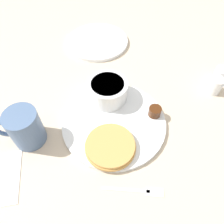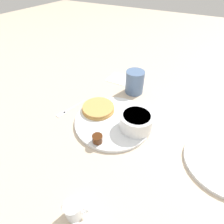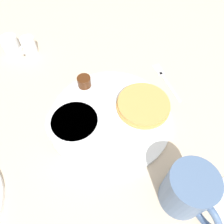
{
  "view_description": "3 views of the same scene",
  "coord_description": "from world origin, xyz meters",
  "px_view_note": "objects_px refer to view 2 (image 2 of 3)",
  "views": [
    {
      "loc": [
        -0.34,
        0.05,
        0.51
      ],
      "look_at": [
        0.0,
        0.0,
        0.05
      ],
      "focal_mm": 35.0,
      "sensor_mm": 36.0,
      "label": 1
    },
    {
      "loc": [
        0.23,
        -0.42,
        0.47
      ],
      "look_at": [
        -0.01,
        0.0,
        0.05
      ],
      "focal_mm": 28.0,
      "sensor_mm": 36.0,
      "label": 2
    },
    {
      "loc": [
        0.15,
        0.25,
        0.44
      ],
      "look_at": [
        0.0,
        0.01,
        0.04
      ],
      "focal_mm": 35.0,
      "sensor_mm": 36.0,
      "label": 3
    }
  ],
  "objects_px": {
    "fork": "(68,110)",
    "coffee_mug": "(135,82)",
    "plate": "(113,121)",
    "creamer_pitcher_near": "(74,210)",
    "bowl": "(136,121)"
  },
  "relations": [
    {
      "from": "coffee_mug",
      "to": "fork",
      "type": "distance_m",
      "value": 0.32
    },
    {
      "from": "plate",
      "to": "creamer_pitcher_near",
      "type": "distance_m",
      "value": 0.34
    },
    {
      "from": "bowl",
      "to": "coffee_mug",
      "type": "bearing_deg",
      "value": 115.02
    },
    {
      "from": "coffee_mug",
      "to": "creamer_pitcher_near",
      "type": "relative_size",
      "value": 2.08
    },
    {
      "from": "plate",
      "to": "coffee_mug",
      "type": "bearing_deg",
      "value": 93.82
    },
    {
      "from": "plate",
      "to": "creamer_pitcher_near",
      "type": "bearing_deg",
      "value": -76.65
    },
    {
      "from": "coffee_mug",
      "to": "fork",
      "type": "xyz_separation_m",
      "value": [
        -0.18,
        -0.26,
        -0.05
      ]
    },
    {
      "from": "bowl",
      "to": "creamer_pitcher_near",
      "type": "xyz_separation_m",
      "value": [
        -0.01,
        -0.33,
        -0.02
      ]
    },
    {
      "from": "fork",
      "to": "coffee_mug",
      "type": "bearing_deg",
      "value": 55.5
    },
    {
      "from": "plate",
      "to": "coffee_mug",
      "type": "xyz_separation_m",
      "value": [
        -0.02,
        0.23,
        0.05
      ]
    },
    {
      "from": "coffee_mug",
      "to": "fork",
      "type": "relative_size",
      "value": 0.82
    },
    {
      "from": "creamer_pitcher_near",
      "to": "fork",
      "type": "height_order",
      "value": "creamer_pitcher_near"
    },
    {
      "from": "bowl",
      "to": "creamer_pitcher_near",
      "type": "relative_size",
      "value": 2.02
    },
    {
      "from": "bowl",
      "to": "coffee_mug",
      "type": "relative_size",
      "value": 0.97
    },
    {
      "from": "plate",
      "to": "fork",
      "type": "height_order",
      "value": "plate"
    }
  ]
}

